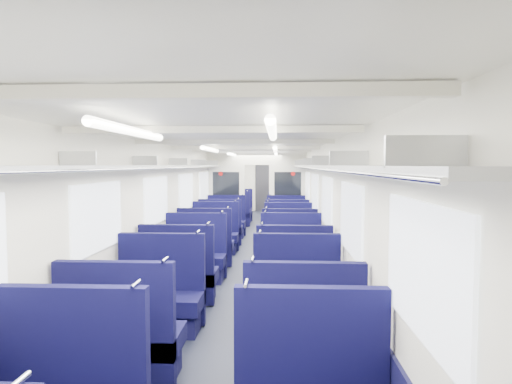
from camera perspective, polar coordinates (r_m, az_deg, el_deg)
The scene contains 33 objects.
floor at distance 10.10m, azimuth -0.57°, elevation -7.84°, with size 2.80×18.00×0.01m, color black.
ceiling at distance 9.91m, azimuth -0.58°, elevation 5.61°, with size 2.80×18.00×0.01m, color white.
wall_left at distance 10.11m, azimuth -8.52°, elevation -1.14°, with size 0.02×18.00×2.35m, color silver.
dado_left at distance 10.21m, azimuth -8.40°, elevation -5.76°, with size 0.03×17.90×0.70m, color black.
wall_right at distance 9.95m, azimuth 7.50°, elevation -1.21°, with size 0.02×18.00×2.35m, color silver.
dado_right at distance 10.05m, azimuth 7.37°, elevation -5.90°, with size 0.03×17.90×0.70m, color black.
wall_far at distance 18.91m, azimuth 1.06°, elevation 1.06°, with size 2.80×0.02×2.35m, color silver.
luggage_rack_left at distance 10.05m, azimuth -7.52°, elevation 3.40°, with size 0.36×17.40×0.18m.
luggage_rack_right at distance 9.90m, azimuth 6.46°, elevation 3.40°, with size 0.36×17.40×0.18m.
windows at distance 9.46m, azimuth -0.75°, elevation 0.07°, with size 2.78×15.60×0.75m.
ceiling_fittings at distance 9.64m, azimuth -0.68°, elevation 5.30°, with size 2.70×16.06×0.11m.
end_door at distance 18.86m, azimuth 1.06°, elevation 0.52°, with size 0.75×0.06×2.00m, color black.
bulkhead at distance 12.38m, azimuth 0.11°, elevation 0.02°, with size 2.80×0.10×2.35m.
seat_4 at distance 4.39m, azimuth -17.20°, elevation -18.37°, with size 1.07×0.59×1.19m.
seat_5 at distance 4.21m, azimuth 6.17°, elevation -19.20°, with size 1.07×0.59×1.19m.
seat_6 at distance 5.54m, azimuth -12.55°, elevation -13.64°, with size 1.07×0.59×1.19m.
seat_7 at distance 5.41m, azimuth 5.37°, elevation -13.98°, with size 1.07×0.59×1.19m.
seat_8 at distance 6.53m, azimuth -10.03°, elevation -10.95°, with size 1.07×0.59×1.19m.
seat_9 at distance 6.40m, azimuth 4.96°, elevation -11.20°, with size 1.07×0.59×1.19m.
seat_10 at distance 7.69m, azimuth -7.97°, elevation -8.71°, with size 1.07×0.59×1.19m.
seat_11 at distance 7.66m, azimuth 4.61°, elevation -8.74°, with size 1.07×0.59×1.19m.
seat_12 at distance 8.78m, azimuth -6.58°, elevation -7.16°, with size 1.07×0.59×1.19m.
seat_13 at distance 8.64m, azimuth 4.41°, elevation -7.33°, with size 1.07×0.59×1.19m.
seat_14 at distance 10.00m, azimuth -5.39°, elevation -5.84°, with size 1.07×0.59×1.19m.
seat_15 at distance 9.73m, azimuth 4.23°, elevation -6.09°, with size 1.07×0.59×1.19m.
seat_16 at distance 10.96m, azimuth -4.65°, elevation -5.01°, with size 1.07×0.59×1.19m.
seat_17 at distance 10.86m, azimuth 4.09°, elevation -5.09°, with size 1.07×0.59×1.19m.
seat_18 at distance 12.11m, azimuth -3.93°, elevation -4.19°, with size 1.07×0.59×1.19m.
seat_19 at distance 12.03m, azimuth 3.97°, elevation -4.24°, with size 1.07×0.59×1.19m.
seat_20 at distance 14.23m, azimuth -2.90°, elevation -3.03°, with size 1.07×0.59×1.19m.
seat_21 at distance 14.06m, azimuth 3.81°, elevation -3.11°, with size 1.07×0.59×1.19m.
seat_22 at distance 15.27m, azimuth -2.50°, elevation -2.58°, with size 1.07×0.59×1.19m.
seat_23 at distance 15.25m, azimuth 3.74°, elevation -2.59°, with size 1.07×0.59×1.19m.
Camera 1 is at (0.60, -9.88, 1.99)m, focal length 30.56 mm.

